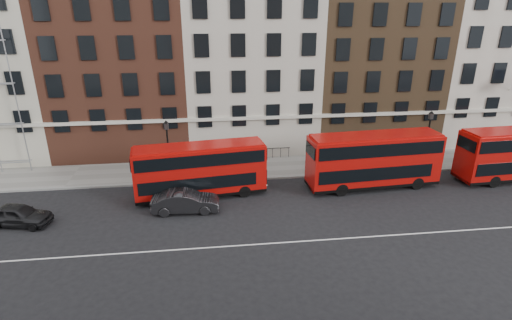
{
  "coord_description": "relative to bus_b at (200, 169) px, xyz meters",
  "views": [
    {
      "loc": [
        -4.39,
        -23.43,
        14.15
      ],
      "look_at": [
        -0.96,
        5.0,
        3.0
      ],
      "focal_mm": 28.0,
      "sensor_mm": 36.0,
      "label": 1
    }
  ],
  "objects": [
    {
      "name": "car_front",
      "position": [
        -1.09,
        -2.47,
        -1.47
      ],
      "size": [
        4.92,
        1.82,
        1.61
      ],
      "primitive_type": "imported",
      "rotation": [
        0.0,
        0.0,
        1.55
      ],
      "color": "black",
      "rests_on": "ground"
    },
    {
      "name": "car_rear",
      "position": [
        -12.39,
        -3.03,
        -1.52
      ],
      "size": [
        4.68,
        2.63,
        1.5
      ],
      "primitive_type": "imported",
      "rotation": [
        0.0,
        0.0,
        1.37
      ],
      "color": "black",
      "rests_on": "ground"
    },
    {
      "name": "kerb",
      "position": [
        5.3,
        2.58,
        -2.2
      ],
      "size": [
        80.0,
        0.3,
        0.16
      ],
      "primitive_type": "cube",
      "color": "gray",
      "rests_on": "ground"
    },
    {
      "name": "bus_b",
      "position": [
        0.0,
        0.0,
        0.0
      ],
      "size": [
        10.32,
        3.68,
        4.24
      ],
      "rotation": [
        0.0,
        0.0,
        0.13
      ],
      "color": "#B00C09",
      "rests_on": "ground"
    },
    {
      "name": "traffic_light",
      "position": [
        27.42,
        2.84,
        0.17
      ],
      "size": [
        0.25,
        0.45,
        3.27
      ],
      "color": "black",
      "rests_on": "pavement"
    },
    {
      "name": "iron_railings",
      "position": [
        5.3,
        7.28,
        -1.63
      ],
      "size": [
        6.6,
        0.06,
        1.0
      ],
      "primitive_type": null,
      "color": "black",
      "rests_on": "pavement"
    },
    {
      "name": "road_centre_line",
      "position": [
        5.3,
        -7.42,
        -2.27
      ],
      "size": [
        70.0,
        0.12,
        0.01
      ],
      "primitive_type": "cube",
      "color": "white",
      "rests_on": "ground"
    },
    {
      "name": "pavement",
      "position": [
        5.3,
        5.08,
        -2.2
      ],
      "size": [
        80.0,
        5.0,
        0.15
      ],
      "primitive_type": "cube",
      "color": "gray",
      "rests_on": "ground"
    },
    {
      "name": "bus_c",
      "position": [
        14.0,
        0.0,
        0.17
      ],
      "size": [
        11.01,
        3.36,
        4.56
      ],
      "rotation": [
        0.0,
        0.0,
        0.07
      ],
      "color": "#B00C09",
      "rests_on": "ground"
    },
    {
      "name": "ground",
      "position": [
        5.3,
        -5.42,
        -2.28
      ],
      "size": [
        120.0,
        120.0,
        0.0
      ],
      "primitive_type": "plane",
      "color": "black",
      "rests_on": "ground"
    },
    {
      "name": "building_terrace",
      "position": [
        4.99,
        12.46,
        7.96
      ],
      "size": [
        64.0,
        11.95,
        22.0
      ],
      "color": "#B9B3A0",
      "rests_on": "ground"
    },
    {
      "name": "lamp_post_left",
      "position": [
        -2.6,
        2.92,
        0.8
      ],
      "size": [
        0.44,
        0.44,
        5.33
      ],
      "color": "black",
      "rests_on": "pavement"
    },
    {
      "name": "lamp_post_right",
      "position": [
        20.38,
        3.3,
        0.8
      ],
      "size": [
        0.44,
        0.44,
        5.33
      ],
      "color": "black",
      "rests_on": "pavement"
    }
  ]
}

